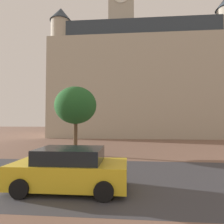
# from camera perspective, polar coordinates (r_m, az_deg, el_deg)

# --- Properties ---
(ground_plane) EXTENTS (120.00, 120.00, 0.00)m
(ground_plane) POSITION_cam_1_polar(r_m,az_deg,el_deg) (11.24, 0.92, -15.51)
(ground_plane) COLOR brown
(street_asphalt_strip) EXTENTS (120.00, 7.07, 0.00)m
(street_asphalt_strip) POSITION_cam_1_polar(r_m,az_deg,el_deg) (9.01, -0.12, -18.83)
(street_asphalt_strip) COLOR #38383D
(street_asphalt_strip) RESTS_ON ground_plane
(landmark_building) EXTENTS (27.06, 14.77, 30.36)m
(landmark_building) POSITION_cam_1_polar(r_m,az_deg,el_deg) (33.68, 7.73, 8.35)
(landmark_building) COLOR #B2A893
(landmark_building) RESTS_ON ground_plane
(car_yellow) EXTENTS (4.18, 2.12, 1.52)m
(car_yellow) POSITION_cam_1_polar(r_m,az_deg,el_deg) (7.60, -12.27, -16.23)
(car_yellow) COLOR gold
(car_yellow) RESTS_ON ground_plane
(tree_curb_far) EXTENTS (3.10, 3.10, 5.05)m
(tree_curb_far) POSITION_cam_1_polar(r_m,az_deg,el_deg) (14.67, -10.68, 1.91)
(tree_curb_far) COLOR brown
(tree_curb_far) RESTS_ON ground_plane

